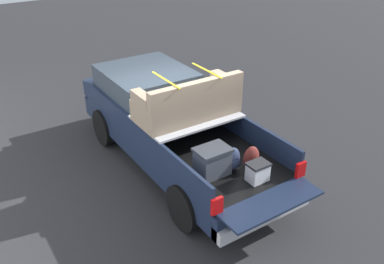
% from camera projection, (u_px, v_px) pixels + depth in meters
% --- Properties ---
extents(ground_plane, '(40.00, 40.00, 0.00)m').
position_uv_depth(ground_plane, '(177.00, 165.00, 9.00)').
color(ground_plane, '#262628').
extents(pickup_truck, '(6.05, 2.06, 2.23)m').
position_uv_depth(pickup_truck, '(168.00, 120.00, 8.80)').
color(pickup_truck, '#162138').
rests_on(pickup_truck, ground_plane).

